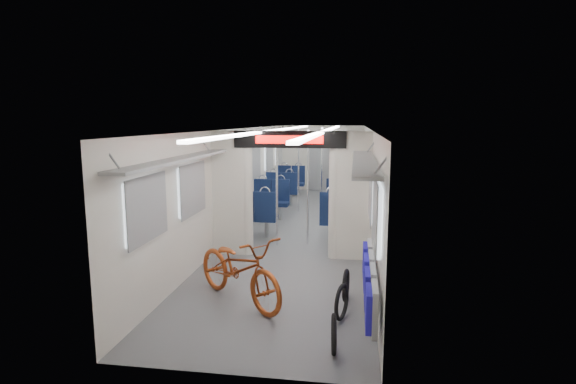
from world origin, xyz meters
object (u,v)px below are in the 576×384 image
at_px(flip_bench, 369,280).
at_px(stanchion_far_left, 299,170).
at_px(bicycle, 239,268).
at_px(seat_bay_near_left, 264,204).
at_px(stanchion_far_right, 322,171).
at_px(seat_bay_near_right, 344,205).
at_px(bike_hoop_b, 342,304).
at_px(bike_hoop_a, 334,336).
at_px(seat_bay_far_left, 287,183).
at_px(bike_hoop_c, 346,287).
at_px(stanchion_near_left, 277,189).
at_px(seat_bay_far_right, 347,184).
at_px(stanchion_near_right, 308,188).

height_order(flip_bench, stanchion_far_left, stanchion_far_left).
bearing_deg(bicycle, flip_bench, -64.90).
height_order(seat_bay_near_left, stanchion_far_right, stanchion_far_right).
height_order(bicycle, seat_bay_near_right, seat_bay_near_right).
xyz_separation_m(flip_bench, bike_hoop_b, (-0.33, 0.12, -0.37)).
bearing_deg(bike_hoop_a, seat_bay_far_left, 101.69).
height_order(flip_bench, bike_hoop_b, flip_bench).
xyz_separation_m(bike_hoop_a, seat_bay_near_left, (-1.90, 5.60, 0.35)).
height_order(bike_hoop_c, stanchion_near_left, stanchion_near_left).
height_order(bike_hoop_b, seat_bay_near_right, seat_bay_near_right).
height_order(bike_hoop_a, seat_bay_far_left, seat_bay_far_left).
xyz_separation_m(bike_hoop_c, seat_bay_near_right, (-0.13, 4.13, 0.36)).
height_order(bike_hoop_c, seat_bay_far_right, seat_bay_far_right).
height_order(stanchion_near_left, stanchion_far_left, same).
distance_m(flip_bench, stanchion_near_left, 3.82).
bearing_deg(stanchion_near_right, stanchion_near_left, -162.83).
bearing_deg(seat_bay_far_left, seat_bay_near_right, -62.67).
xyz_separation_m(flip_bench, seat_bay_far_left, (-2.29, 8.46, -0.03)).
height_order(flip_bench, seat_bay_near_right, seat_bay_near_right).
bearing_deg(seat_bay_far_left, bicycle, -86.08).
relative_size(seat_bay_far_right, stanchion_far_left, 0.91).
xyz_separation_m(bicycle, seat_bay_far_right, (1.32, 7.98, 0.06)).
distance_m(bicycle, seat_bay_far_right, 8.09).
distance_m(flip_bench, seat_bay_far_right, 8.48).
distance_m(stanchion_far_left, stanchion_far_right, 0.65).
bearing_deg(bike_hoop_c, bike_hoop_a, -93.86).
distance_m(bike_hoop_a, seat_bay_near_left, 5.93).
bearing_deg(seat_bay_near_left, stanchion_far_right, 55.49).
relative_size(seat_bay_near_left, stanchion_near_right, 0.92).
height_order(bike_hoop_a, seat_bay_near_left, seat_bay_near_left).
height_order(flip_bench, stanchion_near_left, stanchion_near_left).
bearing_deg(stanchion_far_left, seat_bay_near_left, -106.92).
xyz_separation_m(bike_hoop_c, seat_bay_near_left, (-2.00, 4.15, 0.34)).
bearing_deg(bike_hoop_b, seat_bay_near_right, 91.08).
bearing_deg(seat_bay_far_right, stanchion_far_right, -109.65).
xyz_separation_m(bike_hoop_a, stanchion_near_right, (-0.73, 4.28, 0.95)).
xyz_separation_m(bike_hoop_b, seat_bay_near_right, (-0.09, 4.73, 0.36)).
xyz_separation_m(bike_hoop_a, seat_bay_far_left, (-1.90, 9.19, 0.35)).
distance_m(seat_bay_near_right, seat_bay_far_right, 3.62).
relative_size(seat_bay_far_left, stanchion_far_left, 0.91).
height_order(seat_bay_near_left, seat_bay_far_left, seat_bay_near_left).
distance_m(bike_hoop_c, stanchion_near_left, 3.15).
height_order(flip_bench, bike_hoop_a, flip_bench).
distance_m(bicycle, seat_bay_near_left, 4.42).
xyz_separation_m(seat_bay_near_right, seat_bay_far_left, (-1.87, 3.62, -0.02)).
bearing_deg(bike_hoop_c, seat_bay_far_left, 104.48).
bearing_deg(stanchion_far_right, seat_bay_far_right, 70.35).
xyz_separation_m(seat_bay_near_left, stanchion_far_left, (0.58, 1.90, 0.60)).
bearing_deg(bicycle, seat_bay_far_right, 31.29).
xyz_separation_m(seat_bay_far_left, stanchion_far_right, (1.22, -1.82, 0.60)).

